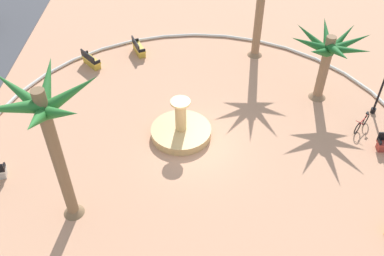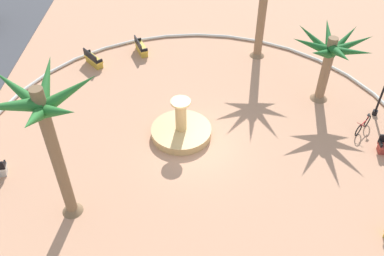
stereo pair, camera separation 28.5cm
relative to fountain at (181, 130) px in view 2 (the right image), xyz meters
name	(u,v)px [view 2 (the right image)]	position (x,y,z in m)	size (l,w,h in m)	color
ground_plane	(197,145)	(-0.81, -0.84, -0.32)	(80.00, 80.00, 0.00)	tan
plaza_curb	(197,144)	(-0.81, -0.84, -0.22)	(23.42, 23.42, 0.20)	silver
fountain	(181,130)	(0.00, 0.00, 0.00)	(3.25, 3.25, 2.32)	tan
palm_tree_near_fountain	(330,53)	(3.29, -8.18, 2.82)	(4.65, 4.61, 4.36)	#8E6B4C
palm_tree_mid_plaza	(46,125)	(-5.15, 4.74, 4.85)	(4.41, 4.24, 7.07)	brown
bench_east	(141,48)	(8.43, 3.01, 0.02)	(1.67, 1.07, 1.00)	gold
bench_north	(93,60)	(6.89, 6.01, 0.02)	(1.53, 1.43, 1.00)	gold
bicycle_red_frame	(363,125)	(0.44, -9.87, 0.06)	(1.29, 1.23, 0.94)	black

